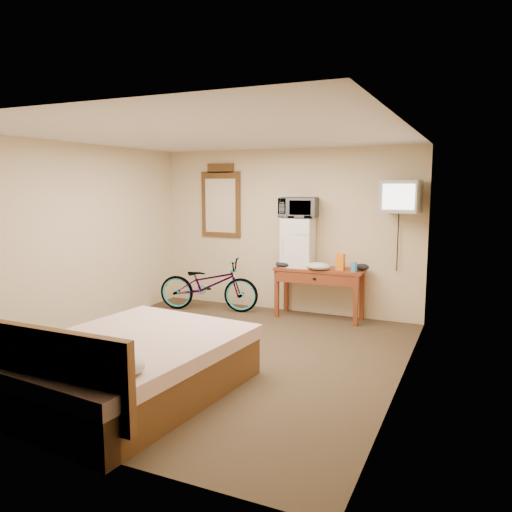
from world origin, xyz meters
name	(u,v)px	position (x,y,z in m)	size (l,w,h in m)	color
room	(213,248)	(0.00, 0.00, 1.25)	(4.60, 4.64, 2.50)	#413220
desk	(319,277)	(0.63, 2.00, 0.62)	(1.30, 0.53, 0.75)	maroon
mini_fridge	(298,242)	(0.29, 2.06, 1.11)	(0.47, 0.45, 0.72)	white
microwave	(299,208)	(0.29, 2.06, 1.62)	(0.54, 0.37, 0.30)	white
snack_bag	(340,262)	(0.96, 1.99, 0.87)	(0.12, 0.07, 0.24)	orange
blue_cup	(354,267)	(1.17, 1.93, 0.82)	(0.08, 0.08, 0.14)	#3F91D6
cloth_cream	(318,266)	(0.67, 1.88, 0.80)	(0.35, 0.27, 0.11)	beige
cloth_dark_a	(283,264)	(0.12, 1.89, 0.79)	(0.24, 0.18, 0.09)	black
cloth_dark_b	(362,267)	(1.24, 2.12, 0.80)	(0.20, 0.17, 0.09)	black
crt_television	(401,197)	(1.75, 2.02, 1.80)	(0.53, 0.60, 0.43)	black
wall_mirror	(221,202)	(-1.12, 2.27, 1.69)	(0.70, 0.04, 1.18)	brown
bicycle	(209,284)	(-1.08, 1.76, 0.42)	(0.55, 1.58, 0.83)	black
bed	(124,366)	(-0.19, -1.37, 0.29)	(1.85, 2.34, 0.90)	brown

